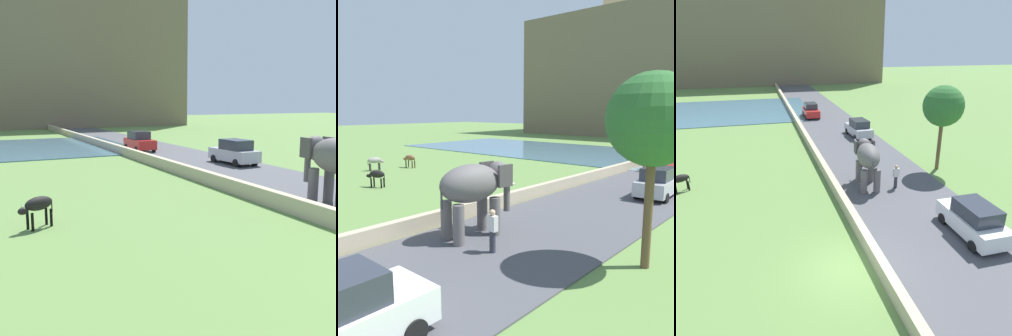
# 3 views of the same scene
# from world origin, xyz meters

# --- Properties ---
(road_surface) EXTENTS (7.00, 120.00, 0.06)m
(road_surface) POSITION_xyz_m (5.00, 20.00, 0.03)
(road_surface) COLOR #4C4C51
(road_surface) RESTS_ON ground
(barrier_wall) EXTENTS (0.40, 110.00, 0.71)m
(barrier_wall) POSITION_xyz_m (1.20, 18.00, 0.36)
(barrier_wall) COLOR tan
(barrier_wall) RESTS_ON ground
(elephant) EXTENTS (1.72, 3.55, 2.99)m
(elephant) POSITION_xyz_m (3.45, 7.85, 2.04)
(elephant) COLOR #605B5B
(elephant) RESTS_ON ground
(car_silver) EXTENTS (1.95, 4.08, 1.80)m
(car_silver) POSITION_xyz_m (6.58, 19.56, 0.90)
(car_silver) COLOR #B7B7BC
(car_silver) RESTS_ON ground
(car_red) EXTENTS (1.83, 4.02, 1.80)m
(car_red) POSITION_xyz_m (3.43, 29.82, 0.90)
(car_red) COLOR red
(car_red) RESTS_ON ground
(cow_black) EXTENTS (1.40, 0.89, 1.15)m
(cow_black) POSITION_xyz_m (-8.37, 10.16, 0.84)
(cow_black) COLOR black
(cow_black) RESTS_ON ground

